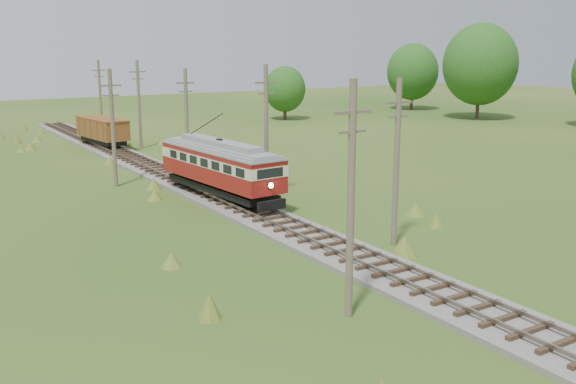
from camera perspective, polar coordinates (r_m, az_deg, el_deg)
railbed_main at (r=45.27m, az=-7.32°, el=0.02°), size 3.60×96.00×0.57m
streetcar at (r=42.69m, az=-6.06°, el=2.48°), size 3.69×11.88×5.38m
gondola at (r=67.86m, az=-16.16°, el=5.34°), size 3.46×7.99×2.57m
gravel_pile at (r=59.30m, az=-9.17°, el=3.39°), size 3.70×3.93×1.35m
utility_pole_r_2 at (r=32.94m, az=9.62°, el=2.69°), size 1.60×0.30×8.60m
utility_pole_r_3 at (r=43.32m, az=-1.95°, el=5.50°), size 1.60×0.30×9.00m
utility_pole_r_4 at (r=54.85m, az=-9.00°, el=6.55°), size 1.60×0.30×8.40m
utility_pole_r_5 at (r=67.06m, az=-13.10°, el=7.69°), size 1.60×0.30×8.90m
utility_pole_r_6 at (r=79.39m, az=-16.35°, el=8.16°), size 1.60×0.30×8.70m
utility_pole_l_a at (r=23.67m, az=5.61°, el=-0.60°), size 1.60×0.30×9.00m
utility_pole_l_b at (r=48.56m, az=-15.32°, el=5.60°), size 1.60×0.30×8.60m
tree_right_4 at (r=96.73m, az=16.72°, el=10.81°), size 10.50×10.50×13.53m
tree_right_5 at (r=109.41m, az=11.01°, el=10.45°), size 8.40×8.40×10.82m
tree_mid_b at (r=92.11m, az=-0.28°, el=9.14°), size 5.88×5.88×7.57m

